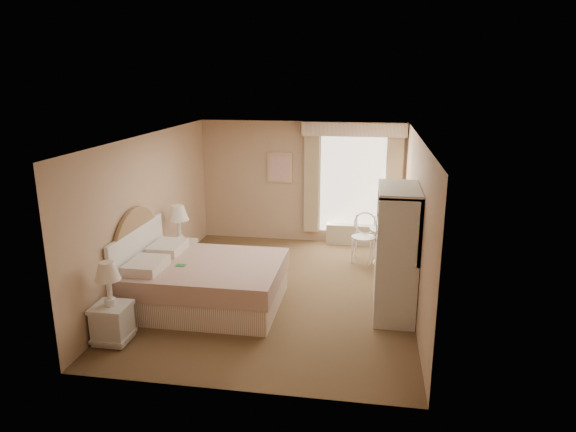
% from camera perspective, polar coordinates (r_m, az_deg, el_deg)
% --- Properties ---
extents(room, '(4.21, 5.51, 2.51)m').
position_cam_1_polar(room, '(7.99, -1.14, -0.14)').
color(room, brown).
rests_on(room, ground).
extents(window, '(2.05, 0.22, 2.51)m').
position_cam_1_polar(window, '(10.44, 7.18, 3.94)').
color(window, white).
rests_on(window, room).
extents(framed_art, '(0.52, 0.04, 0.62)m').
position_cam_1_polar(framed_art, '(10.61, -0.93, 5.40)').
color(framed_art, tan).
rests_on(framed_art, room).
extents(bed, '(2.29, 1.81, 1.60)m').
position_cam_1_polar(bed, '(7.93, -9.98, -7.13)').
color(bed, tan).
rests_on(bed, room).
extents(nightstand_near, '(0.45, 0.45, 1.10)m').
position_cam_1_polar(nightstand_near, '(7.13, -19.03, -10.16)').
color(nightstand_near, silver).
rests_on(nightstand_near, room).
extents(nightstand_far, '(0.50, 0.50, 1.22)m').
position_cam_1_polar(nightstand_far, '(9.19, -11.91, -3.54)').
color(nightstand_far, silver).
rests_on(nightstand_far, room).
extents(round_table, '(0.64, 0.64, 0.68)m').
position_cam_1_polar(round_table, '(9.62, 10.92, -2.69)').
color(round_table, white).
rests_on(round_table, room).
extents(cafe_chair, '(0.51, 0.51, 0.92)m').
position_cam_1_polar(cafe_chair, '(9.71, 8.45, -1.89)').
color(cafe_chair, white).
rests_on(cafe_chair, room).
extents(armoire, '(0.57, 1.14, 1.89)m').
position_cam_1_polar(armoire, '(7.57, 11.89, -5.07)').
color(armoire, silver).
rests_on(armoire, room).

